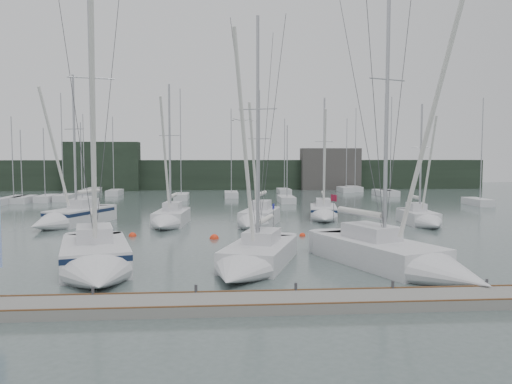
# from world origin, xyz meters

# --- Properties ---
(ground) EXTENTS (160.00, 160.00, 0.00)m
(ground) POSITION_xyz_m (0.00, 0.00, 0.00)
(ground) COLOR #485855
(ground) RESTS_ON ground
(dock) EXTENTS (24.00, 2.00, 0.40)m
(dock) POSITION_xyz_m (0.00, -5.00, 0.20)
(dock) COLOR slate
(dock) RESTS_ON ground
(far_treeline) EXTENTS (90.00, 4.00, 5.00)m
(far_treeline) POSITION_xyz_m (0.00, 62.00, 2.50)
(far_treeline) COLOR black
(far_treeline) RESTS_ON ground
(far_building_left) EXTENTS (12.00, 3.00, 8.00)m
(far_building_left) POSITION_xyz_m (-20.00, 60.00, 4.00)
(far_building_left) COLOR black
(far_building_left) RESTS_ON ground
(far_building_right) EXTENTS (10.00, 3.00, 7.00)m
(far_building_right) POSITION_xyz_m (18.00, 60.00, 3.50)
(far_building_right) COLOR #413E3C
(far_building_right) RESTS_ON ground
(mast_forest) EXTENTS (57.65, 27.95, 14.67)m
(mast_forest) POSITION_xyz_m (-3.76, 44.38, 0.48)
(mast_forest) COLOR silver
(mast_forest) RESTS_ON ground
(sailboat_near_left) EXTENTS (5.52, 10.01, 16.31)m
(sailboat_near_left) POSITION_xyz_m (-7.02, 0.74, 0.67)
(sailboat_near_left) COLOR silver
(sailboat_near_left) RESTS_ON ground
(sailboat_near_center) EXTENTS (5.73, 9.55, 14.01)m
(sailboat_near_center) POSITION_xyz_m (0.47, 0.91, 0.51)
(sailboat_near_center) COLOR silver
(sailboat_near_center) RESTS_ON ground
(sailboat_near_right) EXTENTS (7.07, 11.38, 16.43)m
(sailboat_near_right) POSITION_xyz_m (8.24, -0.00, 0.61)
(sailboat_near_right) COLOR silver
(sailboat_near_right) RESTS_ON ground
(sailboat_mid_a) EXTENTS (5.88, 9.10, 13.35)m
(sailboat_mid_a) POSITION_xyz_m (-13.43, 18.20, 0.66)
(sailboat_mid_a) COLOR silver
(sailboat_mid_a) RESTS_ON ground
(sailboat_mid_b) EXTENTS (3.10, 7.37, 12.42)m
(sailboat_mid_b) POSITION_xyz_m (-5.15, 17.20, 0.57)
(sailboat_mid_b) COLOR silver
(sailboat_mid_b) RESTS_ON ground
(sailboat_mid_c) EXTENTS (4.53, 7.50, 11.91)m
(sailboat_mid_c) POSITION_xyz_m (1.99, 16.47, 0.61)
(sailboat_mid_c) COLOR silver
(sailboat_mid_c) RESTS_ON ground
(sailboat_mid_d) EXTENTS (3.74, 8.09, 11.84)m
(sailboat_mid_d) POSITION_xyz_m (8.48, 20.84, 0.55)
(sailboat_mid_d) COLOR silver
(sailboat_mid_d) RESTS_ON ground
(sailboat_mid_e) EXTENTS (2.52, 6.75, 10.80)m
(sailboat_mid_e) POSITION_xyz_m (15.84, 16.13, 0.52)
(sailboat_mid_e) COLOR silver
(sailboat_mid_e) RESTS_ON ground
(buoy_a) EXTENTS (0.65, 0.65, 0.65)m
(buoy_a) POSITION_xyz_m (-1.38, 11.02, 0.00)
(buoy_a) COLOR red
(buoy_a) RESTS_ON ground
(buoy_b) EXTENTS (0.46, 0.46, 0.46)m
(buoy_b) POSITION_xyz_m (4.97, 11.73, 0.00)
(buoy_b) COLOR red
(buoy_b) RESTS_ON ground
(buoy_c) EXTENTS (0.56, 0.56, 0.56)m
(buoy_c) POSITION_xyz_m (-7.26, 12.57, 0.00)
(buoy_c) COLOR red
(buoy_c) RESTS_ON ground
(seagull) EXTENTS (1.03, 0.47, 0.20)m
(seagull) POSITION_xyz_m (0.20, 2.46, 7.64)
(seagull) COLOR white
(seagull) RESTS_ON ground
(buoy_d) EXTENTS (0.61, 0.61, 0.61)m
(buoy_d) POSITION_xyz_m (7.65, 11.76, 0.00)
(buoy_d) COLOR red
(buoy_d) RESTS_ON ground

